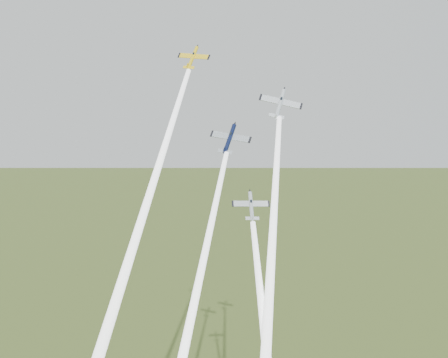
# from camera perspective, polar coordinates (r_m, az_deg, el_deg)

# --- Properties ---
(plane_yellow) EXTENTS (8.48, 6.42, 6.96)m
(plane_yellow) POSITION_cam_1_polar(r_m,az_deg,el_deg) (116.24, -3.20, 12.21)
(plane_yellow) COLOR yellow
(smoke_trail_yellow) EXTENTS (13.66, 43.38, 61.63)m
(smoke_trail_yellow) POSITION_cam_1_polar(r_m,az_deg,el_deg) (98.21, -9.03, -6.19)
(smoke_trail_yellow) COLOR white
(plane_navy) EXTENTS (10.11, 7.20, 8.66)m
(plane_navy) POSITION_cam_1_polar(r_m,az_deg,el_deg) (110.72, 0.57, 4.12)
(plane_navy) COLOR #0B1233
(smoke_trail_navy) EXTENTS (10.61, 43.36, 60.82)m
(smoke_trail_navy) POSITION_cam_1_polar(r_m,az_deg,el_deg) (97.08, -3.88, -16.07)
(smoke_trail_navy) COLOR white
(plane_silver_right) EXTENTS (10.02, 6.09, 9.30)m
(plane_silver_right) POSITION_cam_1_polar(r_m,az_deg,el_deg) (109.79, 5.72, 7.64)
(plane_silver_right) COLOR silver
(smoke_trail_silver_right) EXTENTS (3.35, 44.38, 61.65)m
(smoke_trail_silver_right) POSITION_cam_1_polar(r_m,az_deg,el_deg) (92.41, 4.53, -13.01)
(smoke_trail_silver_right) COLOR white
(plane_silver_low) EXTENTS (7.80, 6.47, 6.36)m
(plane_silver_low) POSITION_cam_1_polar(r_m,az_deg,el_deg) (100.31, 2.78, -2.73)
(plane_silver_low) COLOR #ADB5BC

